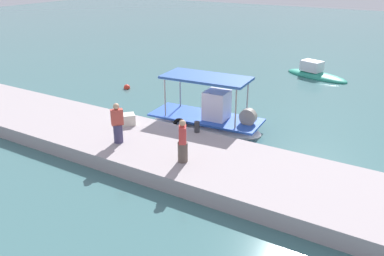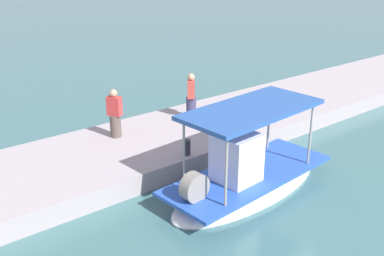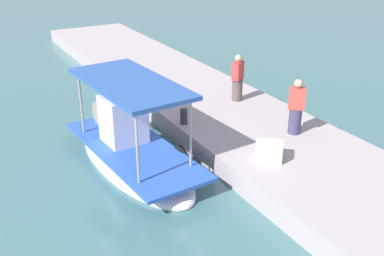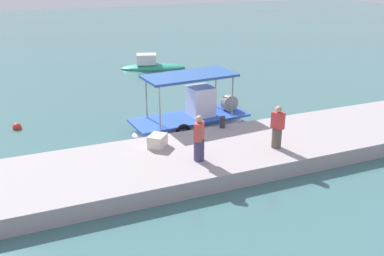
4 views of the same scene
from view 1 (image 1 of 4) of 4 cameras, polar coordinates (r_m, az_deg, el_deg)
ground_plane at (r=20.55m, az=-0.49°, el=0.60°), size 120.00×120.00×0.00m
dock_quay at (r=17.50m, az=-7.19°, el=-2.53°), size 36.00×4.39×0.63m
main_fishing_boat at (r=19.94m, az=2.21°, el=1.25°), size 5.92×2.50×2.96m
fisherman_near_bollard at (r=15.03m, az=-1.34°, el=-2.14°), size 0.52×0.55×1.70m
fisherman_by_crate at (r=16.93m, az=-10.52°, el=0.43°), size 0.54×0.55×1.73m
mooring_bollard at (r=17.84m, az=0.71°, el=0.16°), size 0.24×0.24×0.51m
cargo_crate at (r=18.97m, az=-9.24°, el=1.23°), size 0.92×0.93×0.49m
marker_buoy at (r=26.65m, az=-9.23°, el=5.69°), size 0.41×0.41×0.41m
moored_boat_near at (r=30.47m, az=17.14°, el=7.29°), size 5.00×2.98×1.35m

